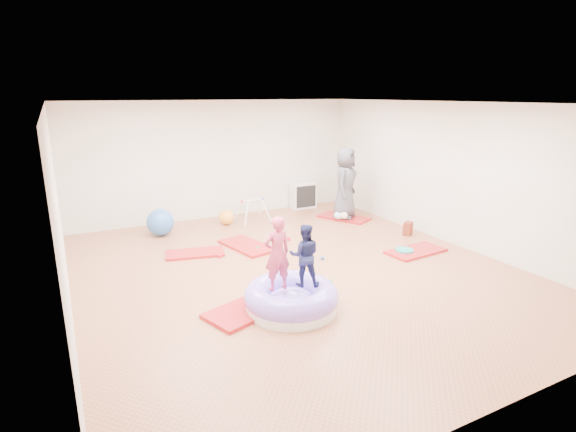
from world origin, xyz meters
TOP-DOWN VIEW (x-y plane):
  - room at (0.00, 0.00)m, footprint 7.01×8.01m
  - gym_mat_front_left at (-1.25, -1.00)m, footprint 1.45×1.03m
  - gym_mat_mid_left at (-1.32, 1.59)m, footprint 1.17×0.77m
  - gym_mat_center_back at (-0.28, 1.52)m, footprint 0.87×1.34m
  - gym_mat_right at (2.48, -0.26)m, footprint 1.20×0.67m
  - gym_mat_rear_right at (2.62, 2.39)m, footprint 1.07×1.34m
  - inflatable_cushion at (-0.75, -1.24)m, footprint 1.33×1.33m
  - child_pink at (-0.94, -1.20)m, footprint 0.38×0.25m
  - child_navy at (-0.54, -1.24)m, footprint 0.54×0.50m
  - adult_caregiver at (2.60, 2.35)m, footprint 0.98×0.94m
  - infant at (2.42, 2.21)m, footprint 0.35×0.36m
  - ball_pit_balls at (-0.07, 0.41)m, footprint 2.03×2.81m
  - exercise_ball_blue at (-1.63, 3.08)m, footprint 0.58×0.58m
  - exercise_ball_orange at (-0.09, 3.22)m, footprint 0.35×0.35m
  - infant_play_gym at (0.53, 3.12)m, footprint 0.71×0.68m
  - cube_shelf at (2.27, 3.79)m, footprint 0.66×0.33m
  - balance_disc at (2.25, -0.19)m, footprint 0.35×0.35m
  - backpack at (3.10, 0.67)m, footprint 0.29×0.25m
  - yellow_toy at (-1.05, -1.59)m, footprint 0.22×0.22m

SIDE VIEW (x-z plane):
  - yellow_toy at x=-1.05m, z-range 0.00..0.03m
  - gym_mat_mid_left at x=-1.32m, z-range 0.00..0.04m
  - gym_mat_right at x=2.48m, z-range 0.00..0.05m
  - gym_mat_rear_right at x=2.62m, z-range 0.00..0.05m
  - gym_mat_center_back at x=-0.28m, z-range 0.00..0.05m
  - gym_mat_front_left at x=-1.25m, z-range 0.00..0.05m
  - ball_pit_balls at x=-0.07m, z-range 0.00..0.07m
  - balance_disc at x=2.25m, z-range 0.00..0.08m
  - backpack at x=3.10m, z-range 0.00..0.28m
  - infant at x=2.42m, z-range 0.05..0.26m
  - inflatable_cushion at x=-0.75m, z-range -0.05..0.37m
  - exercise_ball_orange at x=-0.09m, z-range 0.00..0.35m
  - exercise_ball_blue at x=-1.63m, z-range 0.00..0.58m
  - cube_shelf at x=2.27m, z-range 0.00..0.66m
  - infant_play_gym at x=0.53m, z-range 0.09..0.64m
  - child_navy at x=-0.54m, z-range 0.38..1.28m
  - adult_caregiver at x=2.60m, z-range 0.05..1.74m
  - child_pink at x=-0.94m, z-range 0.38..1.43m
  - room at x=0.00m, z-range 0.00..2.80m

